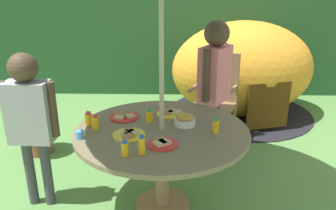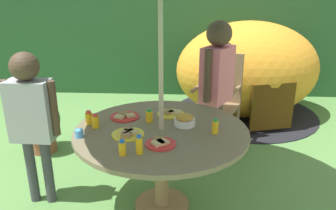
% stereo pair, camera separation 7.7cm
% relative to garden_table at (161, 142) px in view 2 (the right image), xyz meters
% --- Properties ---
extents(ground_plane, '(10.00, 10.00, 0.02)m').
position_rel_garden_table_xyz_m(ground_plane, '(0.00, 0.00, -0.60)').
color(ground_plane, '#548442').
extents(hedge_backdrop, '(9.00, 0.70, 1.71)m').
position_rel_garden_table_xyz_m(hedge_backdrop, '(0.00, 3.39, 0.26)').
color(hedge_backdrop, '#234C28').
rests_on(hedge_backdrop, ground_plane).
extents(garden_table, '(1.34, 1.34, 0.70)m').
position_rel_garden_table_xyz_m(garden_table, '(0.00, 0.00, 0.00)').
color(garden_table, '#93704C').
rests_on(garden_table, ground_plane).
extents(wooden_chair, '(0.60, 0.60, 1.04)m').
position_rel_garden_table_xyz_m(wooden_chair, '(0.56, 1.28, -0.03)').
color(wooden_chair, brown).
rests_on(wooden_chair, ground_plane).
extents(dome_tent, '(2.51, 2.51, 1.31)m').
position_rel_garden_table_xyz_m(dome_tent, '(1.03, 2.21, 0.05)').
color(dome_tent, orange).
rests_on(dome_tent, ground_plane).
extents(potted_plant, '(0.41, 0.41, 0.58)m').
position_rel_garden_table_xyz_m(potted_plant, '(-1.38, 0.92, -0.27)').
color(potted_plant, brown).
rests_on(potted_plant, ground_plane).
extents(child_in_pink_shirt, '(0.37, 0.43, 1.44)m').
position_rel_garden_table_xyz_m(child_in_pink_shirt, '(0.49, 0.84, 0.33)').
color(child_in_pink_shirt, brown).
rests_on(child_in_pink_shirt, ground_plane).
extents(child_in_grey_shirt, '(0.44, 0.22, 1.29)m').
position_rel_garden_table_xyz_m(child_in_grey_shirt, '(-1.02, 0.03, 0.23)').
color(child_in_grey_shirt, '#3F3F47').
rests_on(child_in_grey_shirt, ground_plane).
extents(snack_bowl, '(0.17, 0.17, 0.09)m').
position_rel_garden_table_xyz_m(snack_bowl, '(0.18, 0.08, 0.15)').
color(snack_bowl, white).
rests_on(snack_bowl, garden_table).
extents(plate_center_front, '(0.23, 0.23, 0.03)m').
position_rel_garden_table_xyz_m(plate_center_front, '(0.06, 0.31, 0.12)').
color(plate_center_front, yellow).
rests_on(plate_center_front, garden_table).
extents(plate_far_left, '(0.24, 0.24, 0.03)m').
position_rel_garden_table_xyz_m(plate_far_left, '(-0.24, -0.12, 0.12)').
color(plate_far_left, yellow).
rests_on(plate_far_left, garden_table).
extents(plate_front_edge, '(0.24, 0.24, 0.03)m').
position_rel_garden_table_xyz_m(plate_front_edge, '(-0.32, 0.22, 0.12)').
color(plate_front_edge, red).
rests_on(plate_front_edge, garden_table).
extents(plate_center_back, '(0.21, 0.21, 0.03)m').
position_rel_garden_table_xyz_m(plate_center_back, '(0.01, -0.27, 0.12)').
color(plate_center_back, red).
rests_on(plate_center_back, garden_table).
extents(juice_bottle_near_left, '(0.05, 0.05, 0.12)m').
position_rel_garden_table_xyz_m(juice_bottle_near_left, '(0.41, -0.06, 0.16)').
color(juice_bottle_near_left, yellow).
rests_on(juice_bottle_near_left, garden_table).
extents(juice_bottle_near_right, '(0.06, 0.06, 0.11)m').
position_rel_garden_table_xyz_m(juice_bottle_near_right, '(-0.58, 0.07, 0.16)').
color(juice_bottle_near_right, yellow).
rests_on(juice_bottle_near_right, garden_table).
extents(juice_bottle_far_right, '(0.06, 0.06, 0.11)m').
position_rel_garden_table_xyz_m(juice_bottle_far_right, '(-0.51, 0.00, 0.16)').
color(juice_bottle_far_right, yellow).
rests_on(juice_bottle_far_right, garden_table).
extents(juice_bottle_mid_left, '(0.05, 0.05, 0.11)m').
position_rel_garden_table_xyz_m(juice_bottle_mid_left, '(-0.22, -0.43, 0.16)').
color(juice_bottle_mid_left, yellow).
rests_on(juice_bottle_mid_left, garden_table).
extents(juice_bottle_mid_right, '(0.05, 0.05, 0.13)m').
position_rel_garden_table_xyz_m(juice_bottle_mid_right, '(-0.11, -0.40, 0.17)').
color(juice_bottle_mid_right, yellow).
rests_on(juice_bottle_mid_right, garden_table).
extents(juice_bottle_back_edge, '(0.06, 0.06, 0.10)m').
position_rel_garden_table_xyz_m(juice_bottle_back_edge, '(-0.11, 0.15, 0.16)').
color(juice_bottle_back_edge, yellow).
rests_on(juice_bottle_back_edge, garden_table).
extents(cup_near, '(0.06, 0.06, 0.06)m').
position_rel_garden_table_xyz_m(cup_near, '(-0.58, -0.18, 0.14)').
color(cup_near, '#4C99D8').
rests_on(cup_near, garden_table).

